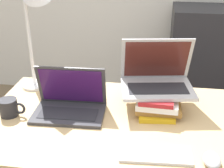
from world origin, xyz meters
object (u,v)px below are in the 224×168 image
at_px(book_stack, 157,101).
at_px(mouse, 212,160).
at_px(laptop_on_books, 157,79).
at_px(mug, 9,108).
at_px(desk_lamp, 35,2).
at_px(wireless_keyboard, 156,154).
at_px(mini_fridge, 203,63).
at_px(laptop_left, 70,104).

bearing_deg(book_stack, mouse, -60.79).
distance_m(laptop_on_books, mug, 0.73).
bearing_deg(desk_lamp, wireless_keyboard, -38.27).
distance_m(mouse, desk_lamp, 1.10).
height_order(book_stack, desk_lamp, desk_lamp).
height_order(mouse, mug, mug).
xyz_separation_m(book_stack, laptop_on_books, (-0.01, 0.05, 0.10)).
height_order(laptop_on_books, wireless_keyboard, laptop_on_books).
xyz_separation_m(desk_lamp, mini_fridge, (1.04, 1.17, -0.72)).
distance_m(mug, desk_lamp, 0.54).
bearing_deg(laptop_left, laptop_on_books, 17.68).
distance_m(wireless_keyboard, mini_fridge, 1.74).
distance_m(book_stack, desk_lamp, 0.78).
relative_size(laptop_left, mug, 2.73).
xyz_separation_m(laptop_left, mouse, (0.63, -0.29, -0.03)).
relative_size(laptop_left, book_stack, 1.20).
bearing_deg(book_stack, laptop_on_books, 101.46).
distance_m(book_stack, mini_fridge, 1.40).
bearing_deg(laptop_on_books, desk_lamp, 171.42).
bearing_deg(mouse, laptop_left, 155.06).
bearing_deg(mug, mouse, -13.91).
relative_size(book_stack, mouse, 2.87).
height_order(mug, desk_lamp, desk_lamp).
xyz_separation_m(laptop_on_books, mini_fridge, (0.41, 1.27, -0.39)).
bearing_deg(mug, mini_fridge, 53.10).
relative_size(book_stack, wireless_keyboard, 1.00).
bearing_deg(mini_fridge, laptop_left, -120.43).
distance_m(mouse, mini_fridge, 1.72).
distance_m(book_stack, laptop_on_books, 0.11).
relative_size(laptop_left, laptop_on_books, 0.91).
xyz_separation_m(laptop_left, mug, (-0.28, -0.07, -0.00)).
height_order(laptop_on_books, mini_fridge, laptop_on_books).
bearing_deg(laptop_on_books, book_stack, -78.54).
distance_m(mouse, mug, 0.94).
relative_size(wireless_keyboard, mouse, 2.86).
xyz_separation_m(laptop_left, wireless_keyboard, (0.42, -0.28, -0.04)).
height_order(book_stack, mini_fridge, mini_fridge).
relative_size(mug, mini_fridge, 0.13).
relative_size(mouse, mini_fridge, 0.10).
bearing_deg(wireless_keyboard, book_stack, 90.20).
xyz_separation_m(laptop_on_books, desk_lamp, (-0.62, 0.09, 0.34)).
height_order(laptop_on_books, mug, laptop_on_books).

